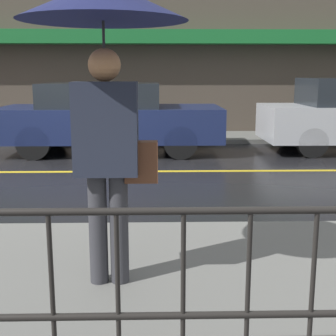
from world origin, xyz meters
TOP-DOWN VIEW (x-y plane):
  - ground_plane at (0.00, 0.00)m, footprint 80.00×80.00m
  - sidewalk_far at (0.00, 4.02)m, footprint 28.00×1.70m
  - lane_marking at (0.00, 0.00)m, footprint 25.20×0.12m
  - building_storefront at (0.00, 4.99)m, footprint 28.00×0.85m
  - pedestrian at (1.37, -4.60)m, footprint 1.17×1.17m
  - car_navy at (0.71, 2.05)m, footprint 4.66×1.94m

SIDE VIEW (x-z plane):
  - ground_plane at x=0.00m, z-range 0.00..0.00m
  - lane_marking at x=0.00m, z-range 0.00..0.01m
  - sidewalk_far at x=0.00m, z-range 0.00..0.11m
  - car_navy at x=0.71m, z-range 0.03..1.50m
  - pedestrian at x=1.37m, z-range 0.79..2.97m
  - building_storefront at x=0.00m, z-range 0.01..4.82m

